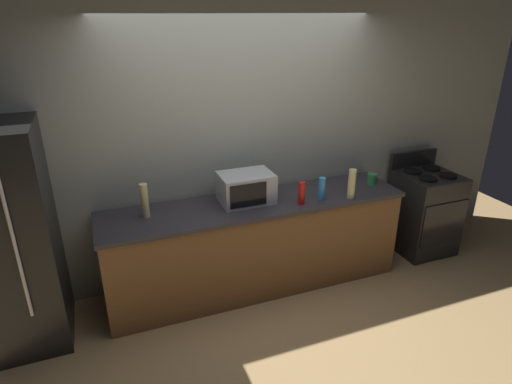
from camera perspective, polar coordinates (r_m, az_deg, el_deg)
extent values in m
plane|color=tan|center=(4.09, 2.09, -15.11)|extent=(8.00, 8.00, 0.00)
cube|color=#9EA399|center=(4.15, -2.06, 6.53)|extent=(6.40, 0.10, 2.70)
cube|color=brown|center=(4.16, 0.00, -7.26)|extent=(2.80, 0.60, 0.86)
cube|color=#2D2B30|center=(3.95, 0.00, -1.60)|extent=(2.84, 0.64, 0.04)
cube|color=black|center=(3.80, -30.40, -5.74)|extent=(0.72, 0.70, 1.80)
cylinder|color=silver|center=(3.40, -29.21, -6.79)|extent=(0.02, 0.02, 1.10)
cube|color=black|center=(5.13, 21.33, -2.53)|extent=(0.60, 0.60, 0.90)
cube|color=black|center=(4.94, 23.63, -3.91)|extent=(0.55, 0.02, 0.48)
cube|color=black|center=(5.14, 20.15, 4.16)|extent=(0.60, 0.04, 0.18)
cylinder|color=black|center=(4.80, 21.88, 1.64)|extent=(0.18, 0.18, 0.02)
cylinder|color=black|center=(4.97, 24.10, 2.00)|extent=(0.18, 0.18, 0.02)
cylinder|color=black|center=(4.96, 20.06, 2.59)|extent=(0.18, 0.18, 0.02)
cylinder|color=black|center=(5.13, 22.28, 2.91)|extent=(0.18, 0.18, 0.02)
cube|color=#B7BABF|center=(3.91, -1.33, 0.58)|extent=(0.48, 0.34, 0.27)
cube|color=black|center=(3.74, -1.00, -0.45)|extent=(0.34, 0.01, 0.21)
cylinder|color=beige|center=(4.07, 12.57, 1.06)|extent=(0.07, 0.07, 0.28)
cylinder|color=#338CE5|center=(4.01, 8.72, 0.46)|extent=(0.07, 0.07, 0.21)
cylinder|color=red|center=(3.89, 6.07, -0.12)|extent=(0.06, 0.06, 0.21)
cylinder|color=beige|center=(3.72, -14.56, -1.11)|extent=(0.07, 0.07, 0.30)
cylinder|color=#2D8C47|center=(4.49, 15.12, 1.68)|extent=(0.10, 0.10, 0.11)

